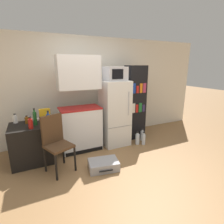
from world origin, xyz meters
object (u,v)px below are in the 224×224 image
Objects in this scene: kitchen_hutch at (80,109)px; suitcase_large_flat at (103,165)px; bottle_green_tall at (35,118)px; cereal_box at (45,117)px; bowl at (36,120)px; bottle_amber_beer at (27,120)px; bottle_blue_soda at (49,120)px; side_table at (33,143)px; refrigerator at (115,113)px; water_bottle_front at (137,139)px; water_bottle_back at (144,139)px; bottle_milk_white at (15,119)px; bottle_ketchup_red at (31,124)px; bookshelf at (135,103)px; microwave at (115,74)px; water_bottle_middle at (142,135)px; chair at (55,139)px.

kitchen_hutch is 3.46× the size of suitcase_large_flat.
bottle_green_tall is 0.18m from cereal_box.
bottle_amber_beer is at bearing -138.18° from bowl.
side_table is at bearing 136.91° from bottle_blue_soda.
refrigerator is 1.51m from bottle_blue_soda.
refrigerator reaches higher than water_bottle_front.
suitcase_large_flat is at bearing -37.35° from side_table.
cereal_box is 0.96× the size of water_bottle_back.
water_bottle_front is at bearing 145.67° from water_bottle_back.
bottle_milk_white is at bearing 136.50° from bottle_blue_soda.
side_table is at bearing 92.27° from bottle_ketchup_red.
bookshelf reaches higher than bottle_blue_soda.
microwave is at bearing -168.80° from bookshelf.
bottle_blue_soda is 0.31m from bottle_green_tall.
water_bottle_front is at bearing -14.74° from kitchen_hutch.
cereal_box is at bearing -174.56° from microwave.
bottle_milk_white is 2.74m from water_bottle_back.
water_bottle_back is (-0.11, -0.21, 0.00)m from water_bottle_middle.
bottle_blue_soda is 1.68× the size of bottle_milk_white.
microwave reaches higher than bottle_amber_beer.
bookshelf is 2.41m from bottle_ketchup_red.
bowl is at bearing 172.84° from refrigerator.
bottle_milk_white reaches higher than bottle_amber_beer.
bottle_green_tall is (-0.88, -0.14, -0.05)m from kitchen_hutch.
microwave reaches higher than water_bottle_middle.
bookshelf is at bearing 9.47° from bottle_ketchup_red.
refrigerator is 0.89m from microwave.
bottle_amber_beer is 0.54m from bottle_blue_soda.
water_bottle_middle is at bearing 2.82° from bottle_ketchup_red.
microwave is 1.45× the size of water_bottle_middle.
bottle_green_tall is at bearing 99.23° from chair.
bottle_milk_white is 2.81m from water_bottle_middle.
bookshelf is 5.77× the size of water_bottle_back.
bottle_blue_soda is 0.31× the size of chair.
chair reaches higher than bowl.
chair is at bearing -37.20° from bottle_ketchup_red.
bottle_ketchup_red is (-1.76, -0.28, 0.09)m from refrigerator.
water_bottle_middle is (0.23, 0.13, -0.00)m from water_bottle_front.
bookshelf reaches higher than bowl.
bottle_blue_soda reaches higher than bowl.
side_table is 2.38× the size of bottle_green_tall.
bottle_milk_white is at bearing 172.63° from water_bottle_middle.
bottle_ketchup_red is 0.70× the size of bottle_green_tall.
water_bottle_back is at bearing -12.19° from bottle_milk_white.
bookshelf is 0.91m from water_bottle_back.
side_table is at bearing 150.56° from bottle_green_tall.
bottle_milk_white is 2.61m from water_bottle_front.
cereal_box reaches higher than suitcase_large_flat.
suitcase_large_flat is (-0.66, -0.89, -0.66)m from refrigerator.
chair is 0.96m from suitcase_large_flat.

